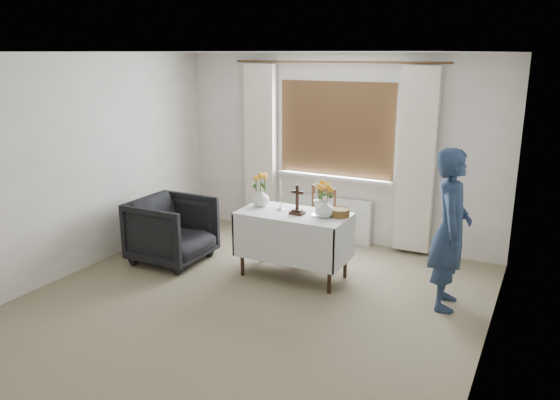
{
  "coord_description": "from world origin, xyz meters",
  "views": [
    {
      "loc": [
        2.62,
        -4.24,
        2.5
      ],
      "look_at": [
        0.01,
        0.83,
        0.95
      ],
      "focal_mm": 35.0,
      "sensor_mm": 36.0,
      "label": 1
    }
  ],
  "objects_px": {
    "wooden_cross": "(297,200)",
    "flower_vase_right": "(325,208)",
    "altar_table": "(294,245)",
    "flower_vase_left": "(261,197)",
    "armchair": "(172,230)",
    "person": "(450,230)",
    "wooden_chair": "(314,224)"
  },
  "relations": [
    {
      "from": "wooden_cross",
      "to": "flower_vase_right",
      "type": "distance_m",
      "value": 0.32
    },
    {
      "from": "altar_table",
      "to": "flower_vase_right",
      "type": "relative_size",
      "value": 5.94
    },
    {
      "from": "altar_table",
      "to": "flower_vase_left",
      "type": "height_order",
      "value": "flower_vase_left"
    },
    {
      "from": "armchair",
      "to": "flower_vase_left",
      "type": "height_order",
      "value": "flower_vase_left"
    },
    {
      "from": "armchair",
      "to": "person",
      "type": "xyz_separation_m",
      "value": [
        3.23,
        0.28,
        0.41
      ]
    },
    {
      "from": "altar_table",
      "to": "flower_vase_left",
      "type": "xyz_separation_m",
      "value": [
        -0.47,
        0.08,
        0.49
      ]
    },
    {
      "from": "wooden_chair",
      "to": "flower_vase_left",
      "type": "relative_size",
      "value": 4.17
    },
    {
      "from": "person",
      "to": "wooden_cross",
      "type": "xyz_separation_m",
      "value": [
        -1.64,
        -0.06,
        0.12
      ]
    },
    {
      "from": "flower_vase_right",
      "to": "person",
      "type": "bearing_deg",
      "value": 1.27
    },
    {
      "from": "wooden_chair",
      "to": "flower_vase_left",
      "type": "xyz_separation_m",
      "value": [
        -0.43,
        -0.58,
        0.42
      ]
    },
    {
      "from": "altar_table",
      "to": "armchair",
      "type": "relative_size",
      "value": 1.41
    },
    {
      "from": "person",
      "to": "flower_vase_right",
      "type": "xyz_separation_m",
      "value": [
        -1.33,
        -0.03,
        0.05
      ]
    },
    {
      "from": "wooden_chair",
      "to": "armchair",
      "type": "bearing_deg",
      "value": -132.68
    },
    {
      "from": "flower_vase_left",
      "to": "flower_vase_right",
      "type": "bearing_deg",
      "value": -5.06
    },
    {
      "from": "armchair",
      "to": "flower_vase_right",
      "type": "relative_size",
      "value": 4.21
    },
    {
      "from": "wooden_chair",
      "to": "person",
      "type": "xyz_separation_m",
      "value": [
        1.73,
        -0.63,
        0.37
      ]
    },
    {
      "from": "wooden_chair",
      "to": "person",
      "type": "distance_m",
      "value": 1.88
    },
    {
      "from": "altar_table",
      "to": "armchair",
      "type": "distance_m",
      "value": 1.55
    },
    {
      "from": "armchair",
      "to": "wooden_cross",
      "type": "xyz_separation_m",
      "value": [
        1.58,
        0.22,
        0.53
      ]
    },
    {
      "from": "person",
      "to": "altar_table",
      "type": "bearing_deg",
      "value": 82.96
    },
    {
      "from": "armchair",
      "to": "flower_vase_right",
      "type": "distance_m",
      "value": 1.97
    },
    {
      "from": "person",
      "to": "flower_vase_right",
      "type": "relative_size",
      "value": 7.78
    },
    {
      "from": "altar_table",
      "to": "person",
      "type": "bearing_deg",
      "value": 1.11
    },
    {
      "from": "person",
      "to": "wooden_cross",
      "type": "distance_m",
      "value": 1.65
    },
    {
      "from": "wooden_chair",
      "to": "flower_vase_right",
      "type": "xyz_separation_m",
      "value": [
        0.4,
        -0.66,
        0.42
      ]
    },
    {
      "from": "wooden_chair",
      "to": "person",
      "type": "bearing_deg",
      "value": -3.85
    },
    {
      "from": "armchair",
      "to": "wooden_cross",
      "type": "distance_m",
      "value": 1.68
    },
    {
      "from": "wooden_cross",
      "to": "flower_vase_left",
      "type": "height_order",
      "value": "wooden_cross"
    },
    {
      "from": "armchair",
      "to": "flower_vase_left",
      "type": "distance_m",
      "value": 1.2
    },
    {
      "from": "armchair",
      "to": "flower_vase_right",
      "type": "xyz_separation_m",
      "value": [
        1.9,
        0.25,
        0.47
      ]
    },
    {
      "from": "altar_table",
      "to": "person",
      "type": "relative_size",
      "value": 0.76
    },
    {
      "from": "altar_table",
      "to": "armchair",
      "type": "xyz_separation_m",
      "value": [
        -1.53,
        -0.25,
        0.02
      ]
    }
  ]
}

